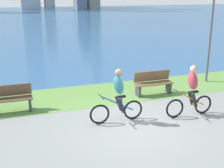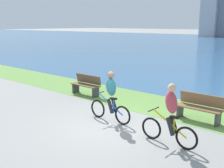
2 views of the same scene
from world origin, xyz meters
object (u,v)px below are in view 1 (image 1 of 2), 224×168
object	(u,v)px
cyclist_lead	(118,96)
lamppost_tall	(212,18)
bench_far_along_path	(153,83)
cyclist_trailing	(191,91)
bench_near_path	(9,99)

from	to	relation	value
cyclist_lead	lamppost_tall	xyz separation A→B (m)	(5.20, 2.74, 1.94)
cyclist_lead	bench_far_along_path	size ratio (longest dim) A/B	1.14
cyclist_lead	bench_far_along_path	world-z (taller)	cyclist_lead
lamppost_tall	cyclist_trailing	bearing A→B (deg)	-132.94
cyclist_lead	lamppost_tall	world-z (taller)	lamppost_tall
cyclist_trailing	bench_far_along_path	xyz separation A→B (m)	(-0.19, 2.28, -0.38)
cyclist_trailing	lamppost_tall	size ratio (longest dim) A/B	0.39
bench_near_path	lamppost_tall	bearing A→B (deg)	5.76
bench_near_path	lamppost_tall	size ratio (longest dim) A/B	0.35
cyclist_trailing	bench_far_along_path	size ratio (longest dim) A/B	1.11
cyclist_lead	bench_near_path	world-z (taller)	cyclist_lead
bench_near_path	cyclist_lead	bearing A→B (deg)	-31.19
cyclist_lead	cyclist_trailing	xyz separation A→B (m)	(2.36, -0.33, -0.00)
cyclist_lead	bench_far_along_path	bearing A→B (deg)	41.95
lamppost_tall	bench_far_along_path	bearing A→B (deg)	-165.48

